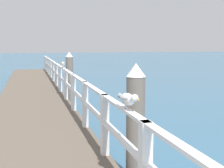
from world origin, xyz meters
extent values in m
cube|color=brown|center=(0.00, 10.63, 0.21)|extent=(2.23, 21.26, 0.41)
cube|color=white|center=(1.04, 2.44, 0.91)|extent=(0.12, 0.12, 0.99)
cube|color=white|center=(1.04, 4.08, 0.91)|extent=(0.12, 0.12, 0.99)
cube|color=white|center=(1.04, 5.71, 0.91)|extent=(0.12, 0.12, 0.99)
cube|color=white|center=(1.04, 7.35, 0.91)|extent=(0.12, 0.12, 0.99)
cube|color=white|center=(1.04, 8.99, 0.91)|extent=(0.12, 0.12, 0.99)
cube|color=white|center=(1.04, 10.63, 0.91)|extent=(0.12, 0.12, 0.99)
cube|color=white|center=(1.04, 12.27, 0.91)|extent=(0.12, 0.12, 0.99)
cube|color=white|center=(1.04, 13.91, 0.91)|extent=(0.12, 0.12, 0.99)
cube|color=white|center=(1.04, 15.54, 0.91)|extent=(0.12, 0.12, 0.99)
cube|color=white|center=(1.04, 17.18, 0.91)|extent=(0.12, 0.12, 0.99)
cube|color=white|center=(1.04, 18.82, 0.91)|extent=(0.12, 0.12, 0.99)
cube|color=white|center=(1.04, 20.46, 0.91)|extent=(0.12, 0.12, 0.99)
cube|color=white|center=(1.04, 10.63, 1.39)|extent=(0.10, 19.66, 0.04)
cube|color=white|center=(1.04, 10.63, 0.96)|extent=(0.10, 19.66, 0.04)
cylinder|color=#6B6056|center=(1.42, 3.70, 0.86)|extent=(0.28, 0.28, 1.72)
cone|color=white|center=(1.42, 3.70, 1.82)|extent=(0.29, 0.29, 0.20)
cylinder|color=#6B6056|center=(1.42, 10.76, 0.86)|extent=(0.28, 0.28, 1.72)
cone|color=white|center=(1.42, 10.76, 1.82)|extent=(0.29, 0.29, 0.20)
ellipsoid|color=white|center=(1.04, 3.00, 1.53)|extent=(0.17, 0.30, 0.15)
sphere|color=white|center=(1.06, 2.83, 1.58)|extent=(0.09, 0.09, 0.09)
cone|color=gold|center=(1.07, 2.77, 1.58)|extent=(0.03, 0.05, 0.02)
cone|color=#939399|center=(1.01, 3.17, 1.54)|extent=(0.08, 0.09, 0.07)
ellipsoid|color=#939399|center=(1.04, 3.00, 1.56)|extent=(0.21, 0.25, 0.04)
cylinder|color=tan|center=(1.06, 3.02, 1.43)|extent=(0.01, 0.01, 0.05)
cylinder|color=tan|center=(1.01, 3.01, 1.43)|extent=(0.01, 0.01, 0.05)
ellipsoid|color=white|center=(1.04, 9.60, 1.53)|extent=(0.17, 0.29, 0.15)
sphere|color=white|center=(1.01, 9.43, 1.58)|extent=(0.09, 0.09, 0.09)
cone|color=gold|center=(1.00, 9.36, 1.58)|extent=(0.03, 0.05, 0.02)
cone|color=#939399|center=(1.06, 9.77, 1.54)|extent=(0.08, 0.09, 0.07)
ellipsoid|color=#939399|center=(1.04, 9.60, 1.56)|extent=(0.20, 0.25, 0.04)
cylinder|color=tan|center=(1.06, 9.61, 1.43)|extent=(0.01, 0.01, 0.05)
cylinder|color=tan|center=(1.01, 9.62, 1.43)|extent=(0.01, 0.01, 0.05)
camera|label=1|loc=(-0.10, -0.15, 2.19)|focal=45.10mm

